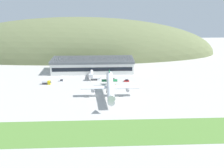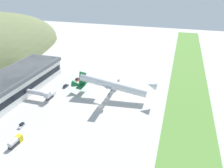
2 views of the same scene
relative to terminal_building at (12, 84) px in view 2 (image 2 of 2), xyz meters
The scene contains 11 objects.
ground_plane 52.05m from the terminal_building, 86.84° to the right, with size 431.96×431.96×0.00m, color #B7B5AF.
grass_strip_foreground 95.57m from the terminal_building, 88.29° to the right, with size 388.76×22.73×0.08m, color #568438.
terminal_building is the anchor object (origin of this frame).
jetway_0 18.55m from the terminal_building, 92.07° to the right, with size 3.38×13.88×5.43m.
cargo_airplane 55.80m from the terminal_building, 75.67° to the right, with size 38.64×48.32×10.95m.
service_car_0 38.71m from the terminal_building, 43.55° to the right, with size 4.17×1.83×1.68m.
service_car_1 29.95m from the terminal_building, 54.13° to the right, with size 4.67×1.96×1.63m.
service_car_2 34.76m from the terminal_building, 134.73° to the right, with size 3.78×1.91×1.65m.
fuel_truck 23.03m from the terminal_building, 82.26° to the right, with size 7.14×2.37×3.11m.
box_truck 45.91m from the terminal_building, 139.44° to the right, with size 6.55×2.44×3.00m.
traffic_cone_0 38.19m from the terminal_building, 60.51° to the right, with size 0.52×0.52×0.58m.
Camera 2 is at (-90.75, -34.95, 59.35)m, focal length 35.00 mm.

